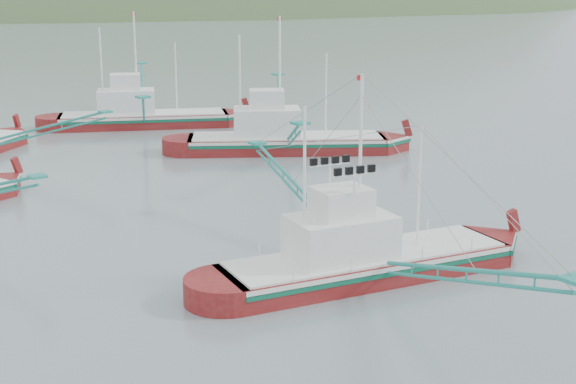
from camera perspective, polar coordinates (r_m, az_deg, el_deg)
ground at (r=36.31m, az=5.58°, el=-6.82°), size 1200.00×1200.00×0.00m
main_boat at (r=36.94m, az=5.40°, el=-3.55°), size 14.32×24.94×10.18m
bg_boat_right at (r=65.05m, az=-0.20°, el=5.00°), size 19.96×26.33×11.69m
bg_boat_extra at (r=78.21m, az=-10.34°, el=6.31°), size 16.72×27.26×11.69m
headland_right at (r=525.71m, az=-5.95°, el=12.91°), size 684.00×432.00×306.00m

